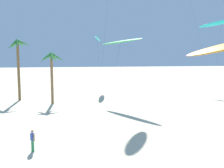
{
  "coord_description": "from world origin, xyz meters",
  "views": [
    {
      "loc": [
        -3.72,
        3.13,
        7.33
      ],
      "look_at": [
        -0.72,
        22.86,
        5.01
      ],
      "focal_mm": 41.35,
      "sensor_mm": 36.0,
      "label": 1
    }
  ],
  "objects_px": {
    "person_foreground_walker": "(32,140)",
    "flying_kite_2": "(121,42)",
    "flying_kite_3": "(98,39)",
    "palm_tree_3": "(51,63)",
    "palm_tree_4": "(18,53)",
    "flying_kite_5": "(221,22)"
  },
  "relations": [
    {
      "from": "palm_tree_3",
      "to": "person_foreground_walker",
      "type": "xyz_separation_m",
      "value": [
        -0.01,
        -19.11,
        -5.08
      ]
    },
    {
      "from": "flying_kite_2",
      "to": "flying_kite_3",
      "type": "height_order",
      "value": "flying_kite_3"
    },
    {
      "from": "palm_tree_3",
      "to": "palm_tree_4",
      "type": "height_order",
      "value": "palm_tree_4"
    },
    {
      "from": "palm_tree_3",
      "to": "flying_kite_2",
      "type": "relative_size",
      "value": 0.6
    },
    {
      "from": "flying_kite_5",
      "to": "person_foreground_walker",
      "type": "distance_m",
      "value": 38.41
    },
    {
      "from": "flying_kite_3",
      "to": "palm_tree_4",
      "type": "bearing_deg",
      "value": -145.55
    },
    {
      "from": "flying_kite_5",
      "to": "palm_tree_4",
      "type": "bearing_deg",
      "value": 179.68
    },
    {
      "from": "flying_kite_3",
      "to": "flying_kite_5",
      "type": "relative_size",
      "value": 0.8
    },
    {
      "from": "flying_kite_2",
      "to": "flying_kite_3",
      "type": "bearing_deg",
      "value": 97.83
    },
    {
      "from": "palm_tree_4",
      "to": "flying_kite_3",
      "type": "height_order",
      "value": "flying_kite_3"
    },
    {
      "from": "palm_tree_3",
      "to": "palm_tree_4",
      "type": "relative_size",
      "value": 0.79
    },
    {
      "from": "palm_tree_3",
      "to": "palm_tree_4",
      "type": "xyz_separation_m",
      "value": [
        -5.37,
        3.72,
        1.48
      ]
    },
    {
      "from": "palm_tree_3",
      "to": "flying_kite_5",
      "type": "distance_m",
      "value": 29.66
    },
    {
      "from": "palm_tree_4",
      "to": "person_foreground_walker",
      "type": "height_order",
      "value": "palm_tree_4"
    },
    {
      "from": "flying_kite_2",
      "to": "palm_tree_4",
      "type": "bearing_deg",
      "value": 161.6
    },
    {
      "from": "palm_tree_4",
      "to": "flying_kite_3",
      "type": "xyz_separation_m",
      "value": [
        13.41,
        9.2,
        2.87
      ]
    },
    {
      "from": "palm_tree_4",
      "to": "person_foreground_walker",
      "type": "bearing_deg",
      "value": -76.79
    },
    {
      "from": "flying_kite_3",
      "to": "person_foreground_walker",
      "type": "distance_m",
      "value": 34.36
    },
    {
      "from": "person_foreground_walker",
      "to": "flying_kite_2",
      "type": "bearing_deg",
      "value": 60.5
    },
    {
      "from": "palm_tree_3",
      "to": "flying_kite_5",
      "type": "xyz_separation_m",
      "value": [
        28.66,
        3.53,
        6.77
      ]
    },
    {
      "from": "palm_tree_4",
      "to": "flying_kite_2",
      "type": "height_order",
      "value": "flying_kite_2"
    },
    {
      "from": "flying_kite_2",
      "to": "flying_kite_5",
      "type": "xyz_separation_m",
      "value": [
        18.65,
        4.93,
        3.65
      ]
    }
  ]
}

